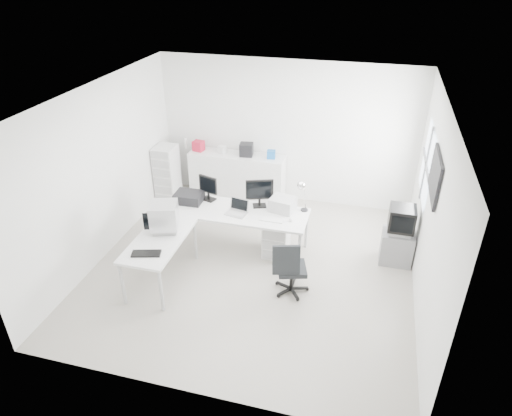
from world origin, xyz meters
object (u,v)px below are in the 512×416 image
(tv_cabinet, at_px, (397,247))
(crt_tv, at_px, (401,221))
(lcd_monitor_small, at_px, (208,188))
(inkjet_printer, at_px, (189,197))
(laptop, at_px, (236,208))
(drawer_pedestal, at_px, (277,238))
(crt_monitor, at_px, (164,218))
(main_desk, at_px, (236,230))
(side_desk, at_px, (161,260))
(laser_printer, at_px, (283,204))
(sideboard, at_px, (237,176))
(filing_cabinet, at_px, (167,173))
(lcd_monitor_large, at_px, (260,194))
(office_chair, at_px, (292,266))

(tv_cabinet, relative_size, crt_tv, 1.11)
(lcd_monitor_small, xyz_separation_m, crt_tv, (3.19, 0.07, -0.19))
(inkjet_printer, height_order, laptop, laptop)
(drawer_pedestal, distance_m, lcd_monitor_small, 1.43)
(laptop, xyz_separation_m, crt_monitor, (-0.90, -0.75, 0.12))
(main_desk, xyz_separation_m, crt_tv, (2.64, 0.32, 0.40))
(side_desk, distance_m, tv_cabinet, 3.77)
(crt_monitor, xyz_separation_m, crt_tv, (3.49, 1.17, -0.20))
(laser_printer, bearing_deg, laptop, -144.74)
(drawer_pedestal, distance_m, tv_cabinet, 1.96)
(laptop, xyz_separation_m, sideboard, (-0.56, 1.89, -0.38))
(side_desk, xyz_separation_m, tv_cabinet, (3.49, 1.42, -0.10))
(side_desk, xyz_separation_m, sideboard, (0.34, 2.89, 0.10))
(sideboard, relative_size, filing_cabinet, 1.68)
(tv_cabinet, bearing_deg, drawer_pedestal, -172.07)
(main_desk, distance_m, crt_tv, 2.69)
(inkjet_printer, height_order, laser_printer, laser_printer)
(lcd_monitor_large, relative_size, office_chair, 0.51)
(drawer_pedestal, distance_m, lcd_monitor_large, 0.80)
(side_desk, xyz_separation_m, laser_printer, (1.60, 1.32, 0.49))
(office_chair, bearing_deg, sideboard, 105.06)
(laptop, height_order, laser_printer, laser_printer)
(lcd_monitor_large, distance_m, crt_tv, 2.30)
(side_desk, distance_m, lcd_monitor_small, 1.51)
(main_desk, bearing_deg, crt_tv, 6.92)
(drawer_pedestal, height_order, lcd_monitor_large, lcd_monitor_large)
(side_desk, bearing_deg, sideboard, 83.35)
(inkjet_printer, distance_m, tv_cabinet, 3.54)
(lcd_monitor_small, height_order, laser_printer, lcd_monitor_small)
(crt_tv, bearing_deg, crt_monitor, -161.47)
(laser_printer, relative_size, crt_tv, 0.78)
(office_chair, bearing_deg, inkjet_printer, 137.35)
(drawer_pedestal, distance_m, inkjet_printer, 1.64)
(laser_printer, distance_m, tv_cabinet, 1.98)
(lcd_monitor_small, height_order, crt_monitor, crt_monitor)
(side_desk, height_order, crt_tv, crt_tv)
(lcd_monitor_small, relative_size, lcd_monitor_large, 0.93)
(main_desk, bearing_deg, side_desk, -127.69)
(lcd_monitor_small, bearing_deg, crt_tv, 18.62)
(drawer_pedestal, xyz_separation_m, laptop, (-0.65, -0.15, 0.56))
(inkjet_printer, xyz_separation_m, sideboard, (0.34, 1.69, -0.35))
(lcd_monitor_large, distance_m, laser_printer, 0.42)
(main_desk, xyz_separation_m, lcd_monitor_small, (-0.55, 0.25, 0.59))
(laptop, height_order, tv_cabinet, laptop)
(office_chair, bearing_deg, main_desk, 125.93)
(sideboard, bearing_deg, laptop, -73.41)
(main_desk, distance_m, laser_printer, 0.92)
(crt_monitor, height_order, office_chair, crt_monitor)
(sideboard, bearing_deg, lcd_monitor_small, -91.37)
(tv_cabinet, bearing_deg, lcd_monitor_large, -178.23)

